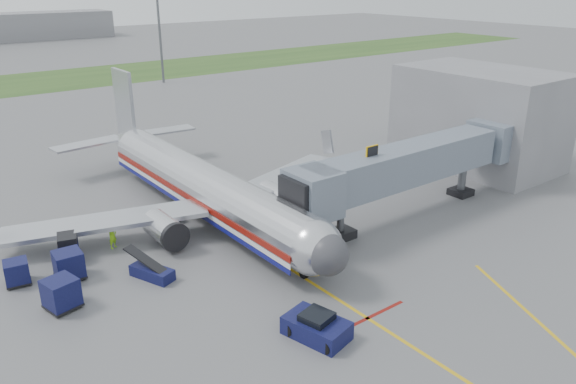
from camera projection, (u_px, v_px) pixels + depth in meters
ground at (323, 290)px, 36.15m from camera, size 400.00×400.00×0.00m
grass_strip at (2, 86)px, 102.74m from camera, size 300.00×25.00×0.01m
apron_markings at (412, 346)px, 30.67m from camera, size 21.52×50.00×0.01m
airliner at (204, 186)px, 46.47m from camera, size 32.10×35.67×10.25m
jet_bridge at (404, 166)px, 45.52m from camera, size 25.30×4.00×6.90m
terminal at (479, 118)px, 58.74m from camera, size 10.00×16.00×10.00m
light_mast_right at (159, 23)px, 101.91m from camera, size 2.00×0.44×20.40m
pushback_tug at (317, 327)px, 31.33m from camera, size 2.98×3.98×1.48m
baggage_tug at (68, 248)px, 39.84m from camera, size 2.06×2.94×1.86m
baggage_cart_a at (61, 294)px, 33.84m from camera, size 2.19×2.19×1.97m
baggage_cart_b at (69, 265)px, 37.20m from camera, size 1.91×1.91×1.95m
baggage_cart_c at (17, 272)px, 36.60m from camera, size 1.74×1.74×1.64m
belt_loader at (152, 272)px, 37.48m from camera, size 2.29×3.82×1.81m
ground_power_cart at (295, 225)px, 44.10m from camera, size 1.85×1.48×1.29m
ramp_worker at (113, 236)px, 41.40m from camera, size 0.84×0.72×1.94m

